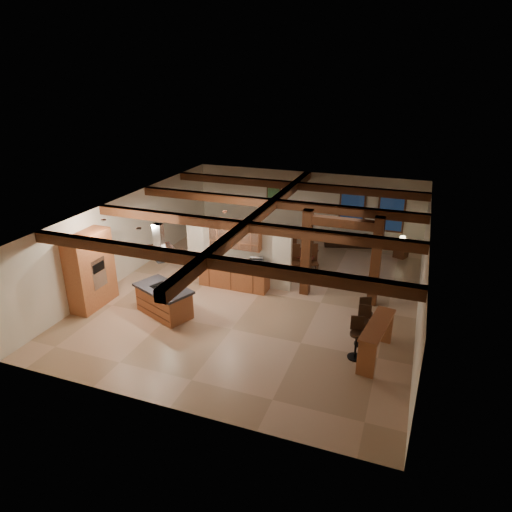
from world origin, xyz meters
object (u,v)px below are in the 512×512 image
at_px(kitchen_island, 164,300).
at_px(bar_counter, 377,335).
at_px(sofa, 349,238).
at_px(dining_table, 293,259).

xyz_separation_m(kitchen_island, bar_counter, (6.31, -0.13, 0.22)).
xyz_separation_m(sofa, bar_counter, (2.03, -7.98, 0.38)).
relative_size(dining_table, bar_counter, 0.88).
bearing_deg(sofa, dining_table, 47.20).
bearing_deg(kitchen_island, dining_table, 60.69).
relative_size(kitchen_island, sofa, 1.01).
distance_m(kitchen_island, sofa, 8.95).
relative_size(sofa, bar_counter, 1.04).
distance_m(sofa, bar_counter, 8.24).
distance_m(dining_table, bar_counter, 6.12).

